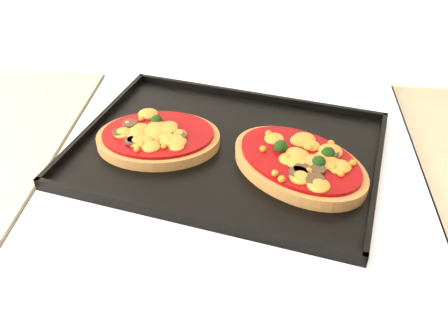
# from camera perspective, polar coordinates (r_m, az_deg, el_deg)

# --- Properties ---
(stove) EXTENTS (0.60, 0.60, 0.91)m
(stove) POSITION_cam_1_polar(r_m,az_deg,el_deg) (1.13, 1.04, -17.93)
(stove) COLOR silver
(stove) RESTS_ON floor
(baking_tray) EXTENTS (0.55, 0.46, 0.02)m
(baking_tray) POSITION_cam_1_polar(r_m,az_deg,el_deg) (0.81, 0.33, 2.26)
(baking_tray) COLOR black
(baking_tray) RESTS_ON stove
(pizza_left) EXTENTS (0.21, 0.17, 0.03)m
(pizza_left) POSITION_cam_1_polar(r_m,az_deg,el_deg) (0.82, -7.54, 3.58)
(pizza_left) COLOR #A07137
(pizza_left) RESTS_ON baking_tray
(pizza_right) EXTENTS (0.27, 0.26, 0.03)m
(pizza_right) POSITION_cam_1_polar(r_m,az_deg,el_deg) (0.77, 8.58, 0.71)
(pizza_right) COLOR #A07137
(pizza_right) RESTS_ON baking_tray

